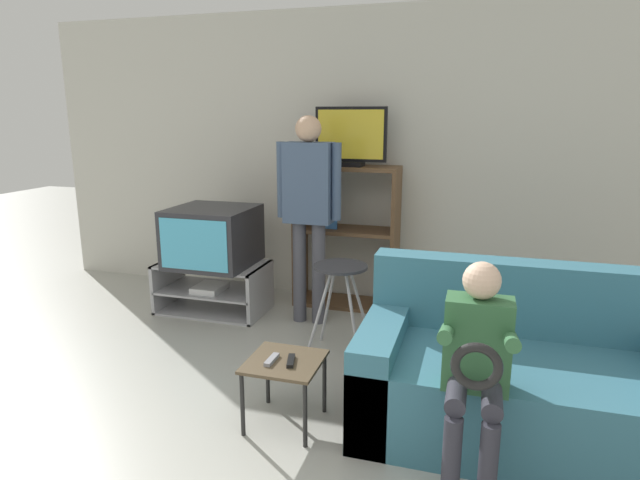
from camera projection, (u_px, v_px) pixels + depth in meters
The scene contains 12 objects.
wall_back at pixel (367, 159), 4.81m from camera, with size 6.40×0.06×2.60m.
tv_stand at pixel (213, 288), 4.69m from camera, with size 0.93×0.53×0.43m.
television_main at pixel (213, 236), 4.56m from camera, with size 0.68×0.67×0.50m.
media_shelf at pixel (346, 236), 4.75m from camera, with size 0.91×0.37×1.26m.
television_flat at pixel (351, 138), 4.53m from camera, with size 0.62×0.20×0.50m.
folding_stool at pixel (340, 281), 3.75m from camera, with size 0.43×0.42×0.68m.
snack_table at pixel (285, 369), 2.94m from camera, with size 0.40×0.40×0.38m.
remote_control_black at pixel (291, 361), 2.90m from camera, with size 0.04×0.14×0.02m, color black.
remote_control_white at pixel (272, 360), 2.91m from camera, with size 0.04×0.14×0.02m, color gray.
couch at pixel (518, 380), 2.88m from camera, with size 1.69×0.91×0.88m.
person_standing_adult at pixel (309, 200), 4.26m from camera, with size 0.53×0.21×1.69m.
person_seated_child at pixel (476, 359), 2.38m from camera, with size 0.33×0.43×1.06m.
Camera 1 is at (1.00, -1.41, 1.70)m, focal length 30.00 mm.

